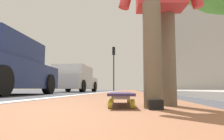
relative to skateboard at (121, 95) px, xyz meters
name	(u,v)px	position (x,y,z in m)	size (l,w,h in m)	color
ground_plane	(126,92)	(9.04, 0.20, -0.09)	(80.00, 80.00, 0.00)	#38383D
bike_lane_paint	(129,91)	(23.04, 0.20, -0.09)	(56.00, 1.89, 0.00)	brown
lane_stripe_white	(118,91)	(19.04, 1.29, -0.09)	(52.00, 0.16, 0.01)	silver
sidewalk_curb	(162,90)	(17.04, -2.79, -0.04)	(52.00, 3.20, 0.11)	#9E9B93
building_facade	(181,32)	(21.04, -5.58, 6.39)	(40.00, 1.20, 12.97)	#6C6459
skateboard	(121,95)	(0.00, 0.00, 0.00)	(0.85, 0.26, 0.11)	yellow
parked_car_mid	(74,80)	(9.80, 3.23, 0.61)	(4.48, 2.08, 1.48)	silver
traffic_light	(114,60)	(18.57, 1.69, 2.96)	(0.33, 0.28, 4.43)	#2D2D2D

